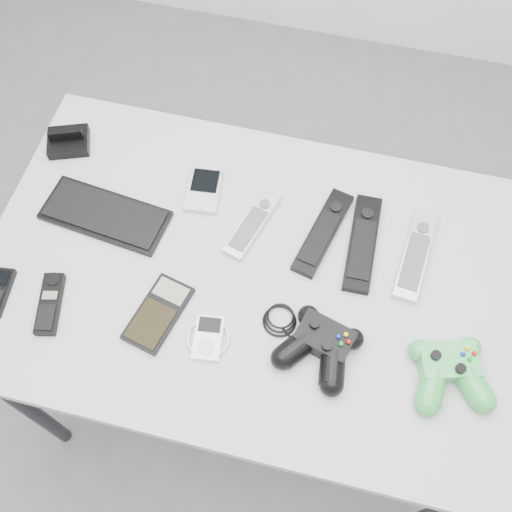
% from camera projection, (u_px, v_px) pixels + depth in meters
% --- Properties ---
extents(floor, '(3.50, 3.50, 0.00)m').
position_uv_depth(floor, '(265.00, 405.00, 1.97)').
color(floor, slate).
rests_on(floor, ground).
extents(desk, '(1.19, 0.77, 0.80)m').
position_uv_depth(desk, '(254.00, 285.00, 1.36)').
color(desk, '#9E9FA1').
rests_on(desk, floor).
extents(pda_keyboard, '(0.30, 0.15, 0.02)m').
position_uv_depth(pda_keyboard, '(105.00, 215.00, 1.36)').
color(pda_keyboard, black).
rests_on(pda_keyboard, desk).
extents(dock_bracket, '(0.12, 0.11, 0.05)m').
position_uv_depth(dock_bracket, '(67.00, 138.00, 1.44)').
color(dock_bracket, black).
rests_on(dock_bracket, desk).
extents(pda, '(0.09, 0.13, 0.02)m').
position_uv_depth(pda, '(204.00, 190.00, 1.39)').
color(pda, '#B0B1B8').
rests_on(pda, desk).
extents(remote_silver_a, '(0.10, 0.19, 0.02)m').
position_uv_depth(remote_silver_a, '(252.00, 224.00, 1.35)').
color(remote_silver_a, '#B0B1B8').
rests_on(remote_silver_a, desk).
extents(remote_black_a, '(0.10, 0.24, 0.02)m').
position_uv_depth(remote_black_a, '(323.00, 232.00, 1.34)').
color(remote_black_a, black).
rests_on(remote_black_a, desk).
extents(remote_black_b, '(0.06, 0.24, 0.02)m').
position_uv_depth(remote_black_b, '(363.00, 243.00, 1.32)').
color(remote_black_b, black).
rests_on(remote_black_b, desk).
extents(remote_silver_b, '(0.08, 0.23, 0.02)m').
position_uv_depth(remote_silver_b, '(416.00, 255.00, 1.31)').
color(remote_silver_b, '#BAB9C0').
rests_on(remote_silver_b, desk).
extents(cordless_handset, '(0.07, 0.14, 0.02)m').
position_uv_depth(cordless_handset, '(50.00, 304.00, 1.26)').
color(cordless_handset, black).
rests_on(cordless_handset, desk).
extents(calculator, '(0.12, 0.18, 0.02)m').
position_uv_depth(calculator, '(158.00, 313.00, 1.25)').
color(calculator, black).
rests_on(calculator, desk).
extents(mp3_player, '(0.10, 0.11, 0.02)m').
position_uv_depth(mp3_player, '(208.00, 338.00, 1.22)').
color(mp3_player, white).
rests_on(mp3_player, desk).
extents(controller_black, '(0.30, 0.23, 0.05)m').
position_uv_depth(controller_black, '(321.00, 344.00, 1.20)').
color(controller_black, black).
rests_on(controller_black, desk).
extents(controller_green, '(0.20, 0.21, 0.05)m').
position_uv_depth(controller_green, '(450.00, 370.00, 1.17)').
color(controller_green, '#238233').
rests_on(controller_green, desk).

